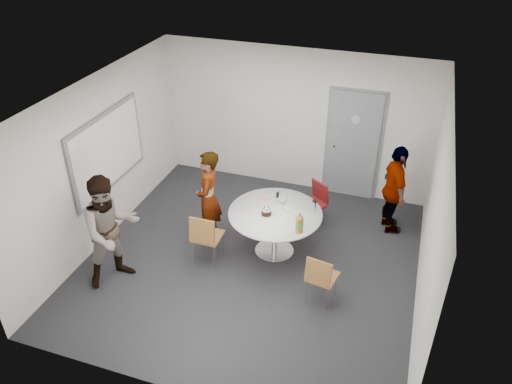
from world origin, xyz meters
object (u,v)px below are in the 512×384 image
(whiteboard, at_px, (108,151))
(chair_near_left, at_px, (205,235))
(door, at_px, (353,145))
(person_left, at_px, (111,231))
(chair_far, at_px, (315,200))
(chair_near_right, at_px, (321,276))
(person_right, at_px, (394,190))
(person_main, at_px, (208,198))
(table, at_px, (277,219))

(whiteboard, bearing_deg, chair_near_left, -13.92)
(door, xyz_separation_m, person_left, (-2.86, -3.47, -0.15))
(chair_far, bearing_deg, chair_near_right, 138.15)
(whiteboard, bearing_deg, chair_far, 19.59)
(door, height_order, whiteboard, door)
(whiteboard, height_order, chair_near_right, whiteboard)
(whiteboard, xyz_separation_m, person_right, (4.41, 1.37, -0.67))
(chair_near_left, bearing_deg, person_main, 107.64)
(person_left, bearing_deg, chair_far, -10.67)
(door, distance_m, person_main, 2.89)
(whiteboard, xyz_separation_m, chair_near_left, (1.82, -0.45, -0.91))
(chair_near_right, bearing_deg, table, 145.21)
(table, relative_size, person_left, 0.83)
(table, relative_size, person_main, 0.90)
(person_main, bearing_deg, door, 122.68)
(chair_near_right, bearing_deg, whiteboard, 178.54)
(table, xyz_separation_m, person_main, (-1.13, -0.01, 0.15))
(door, bearing_deg, chair_near_right, -88.16)
(chair_near_right, bearing_deg, chair_far, 114.95)
(whiteboard, xyz_separation_m, table, (2.76, 0.14, -0.80))
(person_main, xyz_separation_m, person_right, (2.78, 1.23, -0.02))
(chair_far, bearing_deg, table, 101.17)
(chair_near_left, bearing_deg, person_right, 35.01)
(door, height_order, table, door)
(whiteboard, bearing_deg, person_left, -59.37)
(chair_near_left, distance_m, person_left, 1.38)
(person_main, height_order, person_right, person_main)
(whiteboard, distance_m, person_left, 1.49)
(person_left, bearing_deg, chair_near_left, -20.56)
(person_main, xyz_separation_m, person_left, (-0.93, -1.32, 0.07))
(table, distance_m, chair_near_right, 1.27)
(whiteboard, height_order, person_right, whiteboard)
(chair_near_right, bearing_deg, person_main, 166.47)
(chair_near_right, relative_size, person_right, 0.52)
(whiteboard, bearing_deg, door, 32.66)
(table, distance_m, person_left, 2.46)
(chair_near_left, height_order, person_right, person_right)
(whiteboard, bearing_deg, person_right, 17.21)
(table, xyz_separation_m, person_left, (-2.06, -1.33, 0.22))
(table, relative_size, chair_far, 1.82)
(person_main, bearing_deg, table, 74.95)
(person_main, relative_size, person_left, 0.92)
(whiteboard, bearing_deg, person_main, 4.86)
(person_right, bearing_deg, chair_near_right, 139.83)
(table, height_order, person_left, person_left)
(whiteboard, relative_size, table, 1.31)
(door, relative_size, chair_near_right, 2.61)
(chair_far, height_order, person_left, person_left)
(door, relative_size, chair_far, 2.66)
(whiteboard, bearing_deg, table, 2.98)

